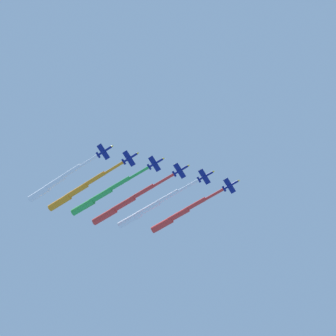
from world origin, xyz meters
TOP-DOWN VIEW (x-y plane):
  - jet_lead at (-21.84, 15.12)m, footprint 45.80×32.61m
  - jet_port_inner at (-26.28, -0.48)m, footprint 50.25×36.38m
  - jet_starboard_inner at (-28.67, -13.68)m, footprint 51.56×36.49m
  - jet_port_mid at (-28.68, -26.17)m, footprint 49.23×35.49m
  - jet_starboard_mid at (-29.87, -38.53)m, footprint 48.74×34.34m
  - jet_port_outer at (-29.70, -50.33)m, footprint 46.13×32.31m

SIDE VIEW (x-z plane):
  - jet_lead at x=-21.84m, z-range 204.10..208.24m
  - jet_starboard_mid at x=-29.87m, z-range 205.92..210.12m
  - jet_port_outer at x=-29.70m, z-range 206.22..210.38m
  - jet_starboard_inner at x=-28.67m, z-range 206.85..210.97m
  - jet_port_inner at x=-26.28m, z-range 207.37..211.56m
  - jet_port_mid at x=-28.68m, z-range 207.57..211.73m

